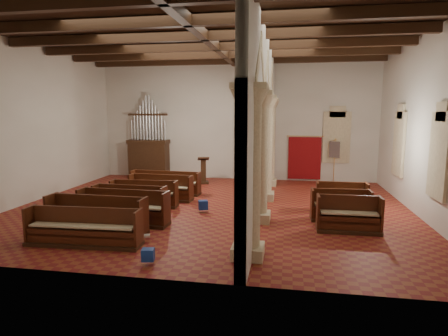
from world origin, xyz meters
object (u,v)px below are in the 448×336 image
processional_banner (334,168)px  aisle_pew_0 (348,220)px  nave_pew_0 (84,233)px  lectern (203,172)px  pipe_organ (149,152)px

processional_banner → aisle_pew_0: 7.58m
processional_banner → nave_pew_0: bearing=-103.8°
lectern → pipe_organ: bearing=143.3°
pipe_organ → aisle_pew_0: pipe_organ is taller
pipe_organ → nave_pew_0: pipe_organ is taller
pipe_organ → processional_banner: (9.39, -0.01, -0.60)m
nave_pew_0 → pipe_organ: bearing=99.2°
pipe_organ → aisle_pew_0: (8.96, -7.56, -1.02)m
lectern → aisle_pew_0: 8.66m
aisle_pew_0 → processional_banner: bearing=86.7°
pipe_organ → lectern: (3.17, -1.12, -0.82)m
pipe_organ → processional_banner: size_ratio=2.00×
lectern → nave_pew_0: size_ratio=0.43×
lectern → nave_pew_0: (-1.17, -8.78, -0.23)m
lectern → aisle_pew_0: lectern is taller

